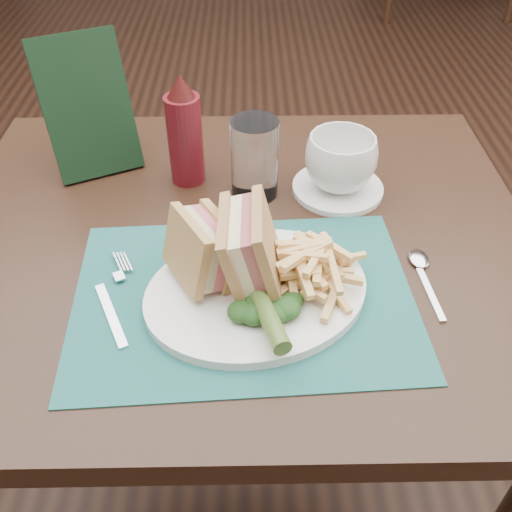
{
  "coord_description": "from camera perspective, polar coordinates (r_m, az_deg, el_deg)",
  "views": [
    {
      "loc": [
        0.02,
        -1.17,
        1.29
      ],
      "look_at": [
        0.03,
        -0.6,
        0.8
      ],
      "focal_mm": 40.0,
      "sensor_mm": 36.0,
      "label": 1
    }
  ],
  "objects": [
    {
      "name": "floor",
      "position": [
        1.75,
        -1.16,
        -6.55
      ],
      "size": [
        7.0,
        7.0,
        0.0
      ],
      "primitive_type": "plane",
      "color": "black",
      "rests_on": "ground"
    },
    {
      "name": "table_main",
      "position": [
        1.14,
        -1.39,
        -12.59
      ],
      "size": [
        0.9,
        0.75,
        0.75
      ],
      "primitive_type": null,
      "color": "black",
      "rests_on": "ground"
    },
    {
      "name": "placemat",
      "position": [
        0.76,
        -1.22,
        -4.07
      ],
      "size": [
        0.47,
        0.35,
        0.0
      ],
      "primitive_type": "cube",
      "rotation": [
        0.0,
        0.0,
        0.05
      ],
      "color": "#1C5A55",
      "rests_on": "table_main"
    },
    {
      "name": "plate",
      "position": [
        0.76,
        0.04,
        -3.63
      ],
      "size": [
        0.36,
        0.33,
        0.01
      ],
      "primitive_type": null,
      "rotation": [
        0.0,
        0.0,
        0.34
      ],
      "color": "white",
      "rests_on": "placemat"
    },
    {
      "name": "sandwich_half_a",
      "position": [
        0.73,
        -6.95,
        0.2
      ],
      "size": [
        0.11,
        0.12,
        0.1
      ],
      "primitive_type": null,
      "rotation": [
        0.0,
        0.24,
        0.52
      ],
      "color": "tan",
      "rests_on": "plate"
    },
    {
      "name": "sandwich_half_b",
      "position": [
        0.73,
        -2.23,
        0.9
      ],
      "size": [
        0.08,
        0.12,
        0.11
      ],
      "primitive_type": null,
      "rotation": [
        0.0,
        -0.24,
        -0.02
      ],
      "color": "tan",
      "rests_on": "plate"
    },
    {
      "name": "kale_garnish",
      "position": [
        0.71,
        1.05,
        -5.46
      ],
      "size": [
        0.11,
        0.08,
        0.03
      ],
      "primitive_type": null,
      "color": "#163814",
      "rests_on": "plate"
    },
    {
      "name": "pickle_spear",
      "position": [
        0.69,
        1.05,
        -5.71
      ],
      "size": [
        0.06,
        0.12,
        0.03
      ],
      "primitive_type": "cylinder",
      "rotation": [
        1.54,
        0.0,
        0.29
      ],
      "color": "#425F24",
      "rests_on": "plate"
    },
    {
      "name": "fries_pile",
      "position": [
        0.75,
        5.73,
        -0.71
      ],
      "size": [
        0.18,
        0.2,
        0.06
      ],
      "primitive_type": null,
      "color": "#F3C679",
      "rests_on": "plate"
    },
    {
      "name": "fork",
      "position": [
        0.78,
        -13.98,
        -3.9
      ],
      "size": [
        0.1,
        0.17,
        0.01
      ],
      "primitive_type": null,
      "rotation": [
        0.0,
        0.0,
        0.43
      ],
      "color": "silver",
      "rests_on": "placemat"
    },
    {
      "name": "spoon",
      "position": [
        0.82,
        16.68,
        -2.26
      ],
      "size": [
        0.05,
        0.15,
        0.01
      ],
      "primitive_type": null,
      "rotation": [
        0.0,
        0.0,
        0.08
      ],
      "color": "silver",
      "rests_on": "table_main"
    },
    {
      "name": "saucer",
      "position": [
        0.96,
        8.15,
        6.72
      ],
      "size": [
        0.19,
        0.19,
        0.01
      ],
      "primitive_type": "cylinder",
      "rotation": [
        0.0,
        0.0,
        -0.31
      ],
      "color": "white",
      "rests_on": "table_main"
    },
    {
      "name": "coffee_cup",
      "position": [
        0.93,
        8.45,
        9.26
      ],
      "size": [
        0.16,
        0.16,
        0.09
      ],
      "primitive_type": "imported",
      "rotation": [
        0.0,
        0.0,
        0.84
      ],
      "color": "white",
      "rests_on": "saucer"
    },
    {
      "name": "drinking_glass",
      "position": [
        0.91,
        -0.15,
        9.69
      ],
      "size": [
        0.08,
        0.08,
        0.13
      ],
      "primitive_type": "cylinder",
      "rotation": [
        0.0,
        0.0,
        -0.06
      ],
      "color": "white",
      "rests_on": "table_main"
    },
    {
      "name": "ketchup_bottle",
      "position": [
        0.94,
        -7.18,
        12.38
      ],
      "size": [
        0.07,
        0.07,
        0.19
      ],
      "primitive_type": null,
      "rotation": [
        0.0,
        0.0,
        0.32
      ],
      "color": "#540E15",
      "rests_on": "table_main"
    },
    {
      "name": "check_presenter",
      "position": [
        1.0,
        -16.51,
        14.11
      ],
      "size": [
        0.16,
        0.14,
        0.22
      ],
      "primitive_type": "cube",
      "rotation": [
        -0.31,
        0.0,
        0.44
      ],
      "color": "black",
      "rests_on": "table_main"
    }
  ]
}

